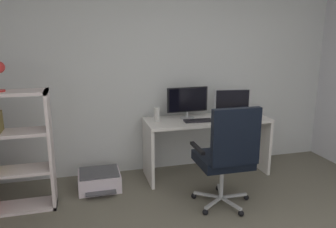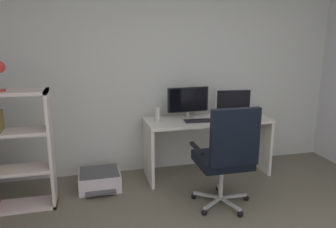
# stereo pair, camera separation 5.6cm
# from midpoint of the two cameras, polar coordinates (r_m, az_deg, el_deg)

# --- Properties ---
(wall_back) EXTENTS (4.69, 0.10, 2.73)m
(wall_back) POSITION_cam_midpoint_polar(r_m,az_deg,el_deg) (4.24, -1.28, 8.36)
(wall_back) COLOR silver
(wall_back) RESTS_ON ground
(desk) EXTENTS (1.55, 0.56, 0.74)m
(desk) POSITION_cam_midpoint_polar(r_m,az_deg,el_deg) (4.16, 6.39, -3.33)
(desk) COLOR white
(desk) RESTS_ON ground
(monitor_main) EXTENTS (0.52, 0.18, 0.39)m
(monitor_main) POSITION_cam_midpoint_polar(r_m,az_deg,el_deg) (4.06, 3.01, 2.32)
(monitor_main) COLOR #B2B5B7
(monitor_main) RESTS_ON desk
(monitor_secondary) EXTENTS (0.47, 0.18, 0.34)m
(monitor_secondary) POSITION_cam_midpoint_polar(r_m,az_deg,el_deg) (4.29, 10.74, 2.37)
(monitor_secondary) COLOR #B2B5B7
(monitor_secondary) RESTS_ON desk
(keyboard) EXTENTS (0.35, 0.15, 0.02)m
(keyboard) POSITION_cam_midpoint_polar(r_m,az_deg,el_deg) (3.97, 4.87, -1.16)
(keyboard) COLOR black
(keyboard) RESTS_ON desk
(computer_mouse) EXTENTS (0.06, 0.10, 0.03)m
(computer_mouse) POSITION_cam_midpoint_polar(r_m,az_deg,el_deg) (4.08, 7.90, -0.74)
(computer_mouse) COLOR black
(computer_mouse) RESTS_ON desk
(desktop_speaker) EXTENTS (0.07, 0.07, 0.17)m
(desktop_speaker) POSITION_cam_midpoint_polar(r_m,az_deg,el_deg) (3.95, -2.37, -0.08)
(desktop_speaker) COLOR silver
(desktop_speaker) RESTS_ON desk
(office_chair) EXTENTS (0.63, 0.63, 1.10)m
(office_chair) POSITION_cam_midpoint_polar(r_m,az_deg,el_deg) (3.33, 9.80, -6.79)
(office_chair) COLOR #B7BABC
(office_chair) RESTS_ON ground
(printer) EXTENTS (0.48, 0.48, 0.22)m
(printer) POSITION_cam_midpoint_polar(r_m,az_deg,el_deg) (3.97, -12.27, -11.20)
(printer) COLOR silver
(printer) RESTS_ON ground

